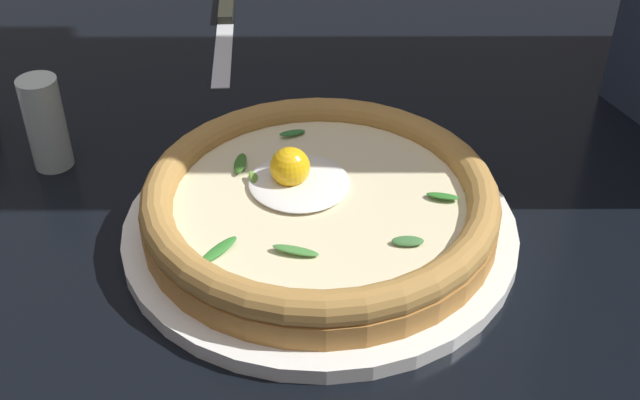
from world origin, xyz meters
TOP-DOWN VIEW (x-y plane):
  - ground_plane at (0.00, 0.00)m, footprint 2.40×2.40m
  - pizza_plate at (-0.03, 0.01)m, footprint 0.29×0.29m
  - pizza at (-0.03, 0.01)m, footprint 0.26×0.26m
  - table_knife at (-0.38, 0.14)m, footprint 0.20×0.13m
  - pepper_shaker at (-0.23, -0.11)m, footprint 0.03×0.03m

SIDE VIEW (x-z plane):
  - ground_plane at x=0.00m, z-range -0.03..0.00m
  - table_knife at x=-0.38m, z-range 0.00..0.01m
  - pizza_plate at x=-0.03m, z-range 0.00..0.01m
  - pizza at x=-0.03m, z-range 0.00..0.06m
  - pepper_shaker at x=-0.23m, z-range 0.00..0.08m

